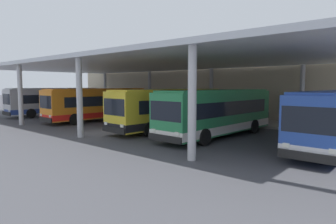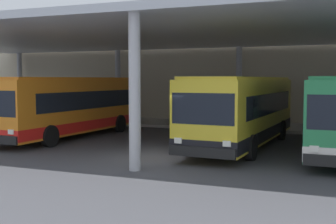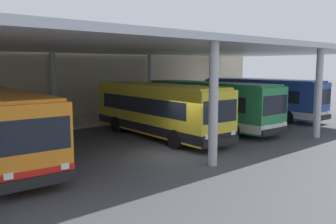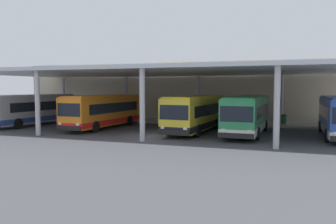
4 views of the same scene
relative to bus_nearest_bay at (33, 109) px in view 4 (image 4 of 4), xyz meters
The scene contains 10 objects.
ground_plane 15.72m from the bus_nearest_bay, 14.06° to the right, with size 200.00×200.00×0.00m, color #47474C.
platform_kerb 17.19m from the bus_nearest_bay, 27.68° to the left, with size 42.00×4.50×0.18m, color #A39E93.
station_building_facade 18.94m from the bus_nearest_bay, 36.46° to the left, with size 48.00×1.60×6.95m, color #C1B293.
canopy_shelter 15.68m from the bus_nearest_bay, ahead, with size 40.00×17.00×5.55m.
bus_nearest_bay is the anchor object (origin of this frame).
bus_second_bay 8.32m from the bus_nearest_bay, ahead, with size 3.09×10.64×3.17m.
bus_middle_bay 17.45m from the bus_nearest_bay, ahead, with size 3.17×10.66×3.17m.
bus_far_bay 21.90m from the bus_nearest_bay, ahead, with size 2.96×10.61×3.17m.
bench_waiting 22.75m from the bus_nearest_bay, 20.66° to the left, with size 1.80×0.45×0.92m.
trash_bin 25.88m from the bus_nearest_bay, 17.06° to the left, with size 0.52×0.52×0.98m.
Camera 4 is at (9.89, -25.06, 3.86)m, focal length 36.52 mm.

